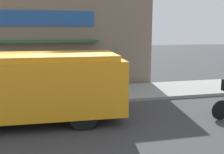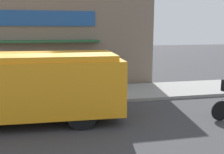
# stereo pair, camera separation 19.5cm
# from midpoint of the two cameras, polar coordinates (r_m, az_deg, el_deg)

# --- Properties ---
(ground_plane) EXTENTS (70.00, 70.00, 0.00)m
(ground_plane) POSITION_cam_midpoint_polar(r_m,az_deg,el_deg) (10.32, -19.07, -6.57)
(ground_plane) COLOR #38383A
(sidewalk) EXTENTS (28.00, 2.88, 0.13)m
(sidewalk) POSITION_cam_midpoint_polar(r_m,az_deg,el_deg) (11.68, -18.28, -4.22)
(sidewalk) COLOR gray
(sidewalk) RESTS_ON ground_plane
(storefront) EXTENTS (12.72, 0.81, 5.75)m
(storefront) POSITION_cam_midpoint_polar(r_m,az_deg,el_deg) (12.98, -18.08, 9.72)
(storefront) COLOR #756656
(storefront) RESTS_ON ground_plane
(school_bus) EXTENTS (7.06, 3.02, 2.15)m
(school_bus) POSITION_cam_midpoint_polar(r_m,az_deg,el_deg) (8.68, -18.35, -1.89)
(school_bus) COLOR orange
(school_bus) RESTS_ON ground_plane
(trash_bin) EXTENTS (0.54, 0.54, 0.79)m
(trash_bin) POSITION_cam_midpoint_polar(r_m,az_deg,el_deg) (11.52, -15.37, -1.90)
(trash_bin) COLOR #2D5138
(trash_bin) RESTS_ON sidewalk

